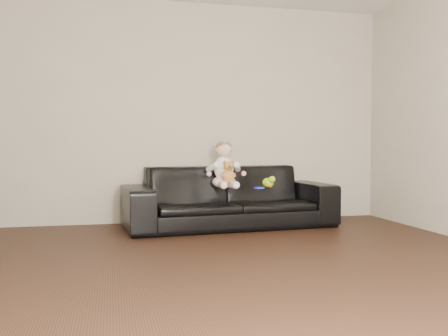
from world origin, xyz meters
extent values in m
plane|color=black|center=(0.00, 0.00, 0.00)|extent=(5.50, 5.50, 0.00)
plane|color=#B7AD9A|center=(0.00, 2.75, 1.30)|extent=(5.00, 0.00, 5.00)
imported|color=black|center=(0.48, 2.25, 0.34)|extent=(2.38, 1.10, 0.68)
ellipsoid|color=white|center=(0.40, 2.14, 0.51)|extent=(0.27, 0.23, 0.14)
ellipsoid|color=white|center=(0.40, 2.15, 0.66)|extent=(0.23, 0.19, 0.26)
sphere|color=beige|center=(0.40, 2.14, 0.87)|extent=(0.18, 0.18, 0.17)
ellipsoid|color=#8C603F|center=(0.40, 2.15, 0.89)|extent=(0.18, 0.18, 0.12)
cylinder|color=white|center=(0.35, 1.97, 0.49)|extent=(0.09, 0.22, 0.08)
cylinder|color=white|center=(0.45, 1.97, 0.49)|extent=(0.09, 0.22, 0.08)
sphere|color=white|center=(0.34, 1.86, 0.49)|extent=(0.08, 0.08, 0.07)
sphere|color=white|center=(0.46, 1.86, 0.49)|extent=(0.08, 0.08, 0.07)
cylinder|color=white|center=(0.26, 2.10, 0.68)|extent=(0.07, 0.18, 0.12)
cylinder|color=white|center=(0.54, 2.10, 0.68)|extent=(0.07, 0.18, 0.12)
ellipsoid|color=#BC7B35|center=(0.41, 1.97, 0.58)|extent=(0.15, 0.13, 0.15)
sphere|color=#BC7B35|center=(0.41, 1.96, 0.69)|extent=(0.11, 0.11, 0.10)
sphere|color=#BC7B35|center=(0.37, 1.97, 0.73)|extent=(0.04, 0.04, 0.04)
sphere|color=#BC7B35|center=(0.44, 1.97, 0.73)|extent=(0.04, 0.04, 0.04)
sphere|color=#593819|center=(0.41, 1.91, 0.68)|extent=(0.04, 0.04, 0.04)
ellipsoid|color=#9ED318|center=(0.89, 2.09, 0.50)|extent=(0.15, 0.17, 0.11)
sphere|color=orange|center=(0.90, 2.05, 0.48)|extent=(0.09, 0.09, 0.07)
cylinder|color=blue|center=(0.76, 2.01, 0.45)|extent=(0.13, 0.13, 0.02)
camera|label=1|loc=(-0.80, -3.16, 0.90)|focal=40.00mm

